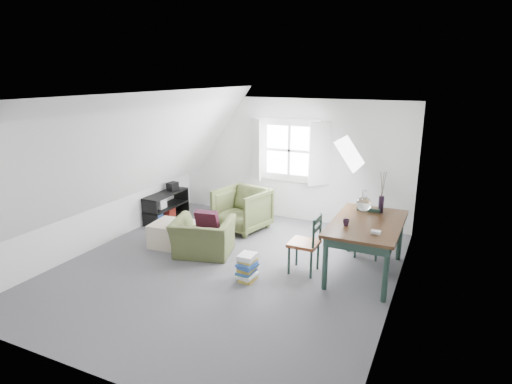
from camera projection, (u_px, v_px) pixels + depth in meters
The scene contains 24 objects.
floor at pixel (227, 268), 6.74m from camera, with size 5.50×5.50×0.00m, color #4E4D52.
ceiling at pixel (224, 107), 6.07m from camera, with size 5.50×5.50×0.00m, color white.
wall_back at pixel (290, 160), 8.81m from camera, with size 5.00×5.00×0.00m, color silver.
wall_front at pixel (83, 263), 4.00m from camera, with size 5.00×5.00×0.00m, color silver.
wall_left at pixel (99, 176), 7.42m from camera, with size 5.50×5.50×0.00m, color silver.
wall_right at pixel (399, 214), 5.39m from camera, with size 5.50×5.50×0.00m, color silver.
slope_left at pixel (140, 150), 6.90m from camera, with size 5.50×5.50×0.00m, color white.
slope_right at pixel (327, 167), 5.64m from camera, with size 5.50×5.50×0.00m, color white.
dormer_window at pixel (289, 151), 8.69m from camera, with size 1.71×0.35×1.30m.
skylight at pixel (350, 153), 6.78m from camera, with size 0.55×0.75×0.04m, color white.
armchair_near at pixel (204, 254), 7.26m from camera, with size 0.96×0.84×0.62m, color #454D29.
armchair_far at pixel (242, 229), 8.43m from camera, with size 0.89×0.91×0.83m, color #454D29.
throw_pillow at pixel (207, 221), 7.25m from camera, with size 0.39×0.11×0.39m, color #380F20.
ottoman at pixel (171, 234), 7.61m from camera, with size 0.63×0.63×0.42m, color #B4A48B.
dining_table at pixel (367, 229), 6.39m from camera, with size 1.00×1.67×0.84m.
demijohn at pixel (364, 204), 6.78m from camera, with size 0.24×0.24×0.34m.
vase_twigs at pixel (381, 203), 6.76m from camera, with size 0.08×0.09×0.66m.
cup at pixel (346, 226), 6.20m from camera, with size 0.10×0.10×0.09m, color black.
paper_box at pixel (376, 232), 5.88m from camera, with size 0.13×0.09×0.04m, color white.
dining_chair_far at pixel (368, 230), 7.06m from camera, with size 0.42×0.42×0.90m.
dining_chair_near at pixel (306, 243), 6.50m from camera, with size 0.43×0.43×0.93m.
media_shelf at pixel (165, 208), 8.92m from camera, with size 0.37×1.12×0.58m.
electronics_box at pixel (173, 187), 9.07m from camera, with size 0.16×0.23×0.18m, color black.
magazine_stack at pixel (247, 267), 6.31m from camera, with size 0.30×0.36×0.40m.
Camera 1 is at (3.02, -5.40, 2.96)m, focal length 30.00 mm.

